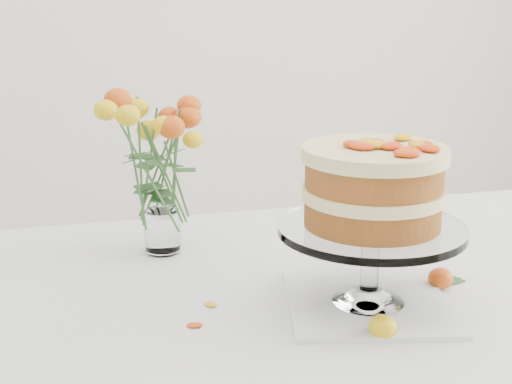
% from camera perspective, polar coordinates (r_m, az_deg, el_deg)
% --- Properties ---
extents(table, '(1.43, 0.93, 0.76)m').
position_cam_1_polar(table, '(1.37, 6.89, -10.08)').
color(table, tan).
rests_on(table, ground).
extents(napkin, '(0.32, 0.32, 0.01)m').
position_cam_1_polar(napkin, '(1.23, 8.94, -8.77)').
color(napkin, silver).
rests_on(napkin, table).
extents(cake_stand, '(0.31, 0.31, 0.28)m').
position_cam_1_polar(cake_stand, '(1.17, 9.33, -0.23)').
color(cake_stand, silver).
rests_on(cake_stand, napkin).
extents(rose_vase, '(0.27, 0.27, 0.36)m').
position_cam_1_polar(rose_vase, '(1.41, -7.75, 3.25)').
color(rose_vase, silver).
rests_on(rose_vase, table).
extents(loose_rose_near, '(0.08, 0.04, 0.04)m').
position_cam_1_polar(loose_rose_near, '(1.12, 10.12, -10.58)').
color(loose_rose_near, yellow).
rests_on(loose_rose_near, table).
extents(loose_rose_far, '(0.08, 0.04, 0.04)m').
position_cam_1_polar(loose_rose_far, '(1.32, 14.55, -6.70)').
color(loose_rose_far, red).
rests_on(loose_rose_far, table).
extents(stray_petal_a, '(0.03, 0.02, 0.00)m').
position_cam_1_polar(stray_petal_a, '(1.21, 3.43, -9.21)').
color(stray_petal_a, '#EDAA0F').
rests_on(stray_petal_a, table).
extents(stray_petal_b, '(0.03, 0.02, 0.00)m').
position_cam_1_polar(stray_petal_b, '(1.21, 8.60, -9.38)').
color(stray_petal_b, '#EDAA0F').
rests_on(stray_petal_b, table).
extents(stray_petal_c, '(0.03, 0.02, 0.00)m').
position_cam_1_polar(stray_petal_c, '(1.19, 11.17, -9.89)').
color(stray_petal_c, '#EDAA0F').
rests_on(stray_petal_c, table).
extents(stray_petal_d, '(0.03, 0.02, 0.00)m').
position_cam_1_polar(stray_petal_d, '(1.22, -3.66, -8.97)').
color(stray_petal_d, '#EDAA0F').
rests_on(stray_petal_d, table).
extents(stray_petal_e, '(0.03, 0.02, 0.00)m').
position_cam_1_polar(stray_petal_e, '(1.15, -4.94, -10.58)').
color(stray_petal_e, '#EDAA0F').
rests_on(stray_petal_e, table).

